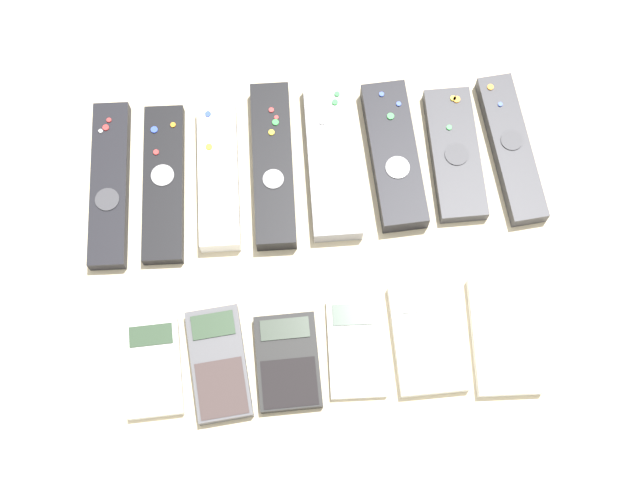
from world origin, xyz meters
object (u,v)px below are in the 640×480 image
at_px(remote_7, 511,149).
at_px(calculator_4, 428,338).
at_px(remote_6, 455,154).
at_px(calculator_3, 356,348).
at_px(calculator_5, 504,336).
at_px(remote_1, 164,183).
at_px(calculator_2, 288,362).
at_px(remote_3, 273,165).
at_px(calculator_0, 154,368).
at_px(remote_0, 110,184).
at_px(remote_5, 394,155).
at_px(remote_4, 332,160).
at_px(remote_2, 219,176).
at_px(calculator_1, 219,364).

xyz_separation_m(remote_7, calculator_4, (-0.14, -0.23, -0.00)).
xyz_separation_m(remote_6, calculator_3, (-0.15, -0.23, -0.00)).
distance_m(calculator_4, calculator_5, 0.09).
relative_size(remote_1, calculator_2, 1.86).
bearing_deg(remote_3, calculator_0, -121.29).
bearing_deg(calculator_3, calculator_2, -171.05).
xyz_separation_m(remote_0, remote_5, (0.35, 0.00, 0.00)).
distance_m(remote_3, remote_4, 0.07).
relative_size(calculator_0, calculator_5, 0.78).
xyz_separation_m(remote_6, calculator_0, (-0.39, -0.23, -0.00)).
distance_m(remote_5, calculator_0, 0.39).
bearing_deg(calculator_4, remote_3, 124.69).
bearing_deg(calculator_4, remote_4, 110.73).
bearing_deg(remote_3, remote_7, 1.09).
relative_size(remote_3, remote_5, 1.12).
bearing_deg(calculator_5, calculator_3, -177.75).
bearing_deg(remote_4, remote_3, -178.56).
relative_size(remote_1, calculator_3, 1.74).
height_order(remote_5, calculator_0, remote_5).
xyz_separation_m(remote_5, calculator_4, (0.01, -0.23, -0.01)).
relative_size(calculator_3, calculator_5, 0.83).
bearing_deg(remote_0, calculator_4, -29.14).
bearing_deg(calculator_2, remote_0, 129.64).
bearing_deg(remote_7, calculator_2, -145.72).
xyz_separation_m(remote_1, remote_2, (0.07, 0.00, 0.00)).
xyz_separation_m(remote_3, calculator_2, (-0.00, -0.25, -0.01)).
distance_m(remote_1, remote_5, 0.29).
xyz_separation_m(remote_6, remote_7, (0.07, -0.00, 0.00)).
xyz_separation_m(remote_7, calculator_3, (-0.22, -0.23, -0.01)).
height_order(remote_2, calculator_4, remote_2).
height_order(calculator_1, calculator_5, same).
bearing_deg(remote_3, calculator_3, -69.71).
distance_m(remote_1, calculator_1, 0.24).
height_order(remote_4, calculator_4, remote_4).
distance_m(calculator_0, calculator_5, 0.41).
xyz_separation_m(remote_0, calculator_1, (0.12, -0.24, -0.00)).
distance_m(remote_5, calculator_2, 0.29).
bearing_deg(calculator_0, remote_2, 67.73).
height_order(remote_7, calculator_4, remote_7).
bearing_deg(remote_4, remote_1, -175.97).
distance_m(remote_3, calculator_4, 0.28).
bearing_deg(remote_3, remote_4, 2.21).
bearing_deg(calculator_5, remote_3, 139.38).
height_order(remote_0, calculator_4, remote_0).
xyz_separation_m(remote_1, remote_7, (0.43, 0.00, 0.00)).
distance_m(remote_6, calculator_0, 0.45).
xyz_separation_m(calculator_1, calculator_4, (0.24, 0.00, -0.00)).
distance_m(remote_2, remote_5, 0.22).
distance_m(remote_2, remote_3, 0.07).
height_order(remote_2, remote_6, remote_2).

